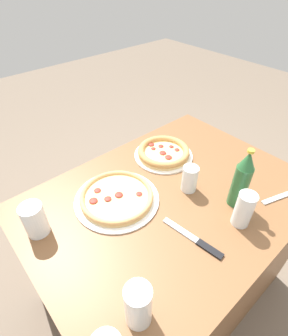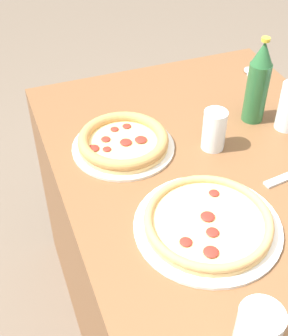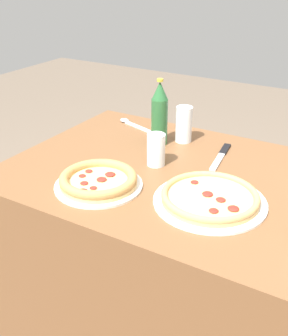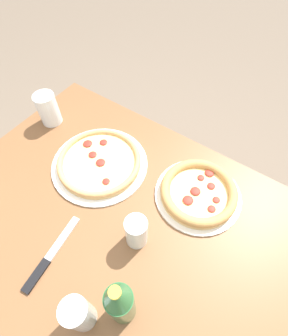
{
  "view_description": "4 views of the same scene",
  "coord_description": "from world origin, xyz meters",
  "views": [
    {
      "loc": [
        -0.57,
        -0.49,
        1.54
      ],
      "look_at": [
        -0.02,
        0.14,
        0.84
      ],
      "focal_mm": 28.0,
      "sensor_mm": 36.0,
      "label": 1
    },
    {
      "loc": [
        -0.8,
        0.51,
        1.57
      ],
      "look_at": [
        0.03,
        0.21,
        0.81
      ],
      "focal_mm": 50.0,
      "sensor_mm": 36.0,
      "label": 2
    },
    {
      "loc": [
        -0.55,
        1.15,
        1.42
      ],
      "look_at": [
        0.02,
        0.18,
        0.86
      ],
      "focal_mm": 45.0,
      "sensor_mm": 36.0,
      "label": 3
    },
    {
      "loc": [
        0.26,
        -0.23,
        1.53
      ],
      "look_at": [
        -0.02,
        0.17,
        0.83
      ],
      "focal_mm": 28.0,
      "sensor_mm": 36.0,
      "label": 4
    }
  ],
  "objects": [
    {
      "name": "pizza_margherita",
      "position": [
        0.17,
        0.21,
        0.79
      ],
      "size": [
        0.28,
        0.28,
        0.04
      ],
      "color": "silver",
      "rests_on": "table"
    },
    {
      "name": "beer_bottle",
      "position": [
        0.17,
        -0.19,
        0.89
      ],
      "size": [
        0.06,
        0.06,
        0.26
      ],
      "color": "#286033",
      "rests_on": "table"
    },
    {
      "name": "spoon",
      "position": [
        0.37,
        -0.31,
        0.78
      ],
      "size": [
        0.2,
        0.09,
        0.02
      ],
      "color": "silver",
      "rests_on": "table"
    },
    {
      "name": "pizza_salami",
      "position": [
        -0.18,
        0.13,
        0.79
      ],
      "size": [
        0.34,
        0.34,
        0.04
      ],
      "color": "white",
      "rests_on": "table"
    },
    {
      "name": "ground_plane",
      "position": [
        0.0,
        0.0,
        0.0
      ],
      "size": [
        8.0,
        8.0,
        0.0
      ],
      "primitive_type": "plane",
      "color": "#6B5B4C"
    },
    {
      "name": "glass_water",
      "position": [
        0.09,
        -0.02,
        0.82
      ],
      "size": [
        0.06,
        0.06,
        0.11
      ],
      "color": "white",
      "rests_on": "table"
    },
    {
      "name": "table",
      "position": [
        0.0,
        0.0,
        0.38
      ],
      "size": [
        1.15,
        0.83,
        0.77
      ],
      "color": "brown",
      "rests_on": "ground_plane"
    }
  ]
}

